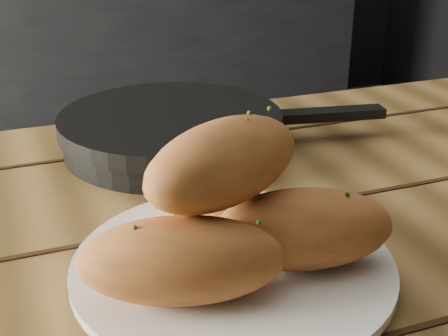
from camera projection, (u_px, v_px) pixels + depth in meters
counter at (18, 47)px, 2.56m from camera, size 2.80×0.60×0.90m
plate at (233, 269)px, 0.50m from camera, size 0.26×0.26×0.02m
bread_rolls at (228, 212)px, 0.47m from camera, size 0.26×0.21×0.12m
skillet at (173, 130)px, 0.75m from camera, size 0.40×0.27×0.05m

